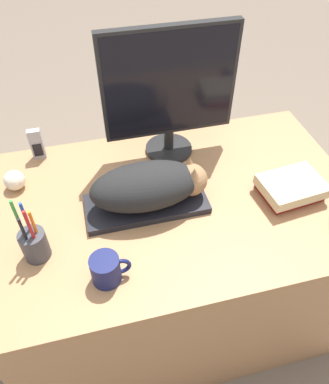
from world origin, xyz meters
name	(u,v)px	position (x,y,z in m)	size (l,w,h in m)	color
desk	(178,258)	(0.00, 0.40, 0.35)	(1.22, 0.79, 0.71)	#9E7047
keyboard	(146,204)	(-0.12, 0.39, 0.72)	(0.40, 0.16, 0.02)	black
cat	(152,185)	(-0.10, 0.39, 0.80)	(0.38, 0.18, 0.14)	black
monitor	(170,89)	(0.03, 0.65, 0.98)	(0.47, 0.18, 0.48)	black
coffee_mug	(107,269)	(-0.28, 0.15, 0.75)	(0.11, 0.08, 0.09)	#141947
pen_cup	(34,243)	(-0.47, 0.28, 0.77)	(0.08, 0.08, 0.23)	#38383D
baseball	(14,180)	(-0.54, 0.59, 0.75)	(0.07, 0.07, 0.07)	beige
phone	(37,144)	(-0.46, 0.74, 0.77)	(0.05, 0.03, 0.12)	#99999E
book_stack	(291,188)	(0.37, 0.32, 0.74)	(0.22, 0.18, 0.07)	maroon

